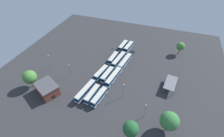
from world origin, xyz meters
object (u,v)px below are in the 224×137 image
at_px(bus_row2_slot1, 107,75).
at_px(depot_building, 47,89).
at_px(tree_northeast, 30,77).
at_px(bus_row3_slot0, 86,91).
at_px(bus_row1_slot0, 113,58).
at_px(tree_west_edge, 181,46).
at_px(tree_east_edge, 131,129).
at_px(bus_row2_slot0, 101,73).
at_px(lamp_post_mid_lot, 145,111).
at_px(lamp_post_far_corner, 50,62).
at_px(lamp_post_near_entrance, 124,90).
at_px(maintenance_shelter, 171,83).
at_px(tree_northwest, 169,121).
at_px(bus_row0_slot1, 129,47).
at_px(bus_row3_slot2, 99,97).
at_px(lamp_post_by_building, 70,70).
at_px(bus_row2_slot2, 114,77).
at_px(bus_row1_slot2, 125,62).
at_px(bus_row3_slot1, 92,94).
at_px(bus_row0_slot0, 123,46).
at_px(bus_row1_slot1, 119,60).

bearing_deg(bus_row2_slot1, depot_building, -49.07).
bearing_deg(tree_northeast, bus_row3_slot0, 99.61).
bearing_deg(bus_row1_slot0, bus_row3_slot0, -7.43).
xyz_separation_m(tree_west_edge, tree_east_edge, (64.05, -14.73, 0.37)).
height_order(bus_row2_slot0, lamp_post_mid_lot, lamp_post_mid_lot).
bearing_deg(bus_row1_slot0, tree_west_edge, 119.24).
distance_m(lamp_post_far_corner, tree_west_edge, 77.76).
height_order(lamp_post_near_entrance, tree_northeast, tree_northeast).
relative_size(bus_row3_slot0, maintenance_shelter, 1.28).
height_order(depot_building, tree_northwest, tree_northwest).
bearing_deg(lamp_post_near_entrance, maintenance_shelter, 123.75).
xyz_separation_m(bus_row2_slot0, tree_west_edge, (-35.20, 38.54, 3.82)).
bearing_deg(bus_row0_slot1, lamp_post_near_entrance, 11.99).
distance_m(bus_row2_slot0, tree_east_edge, 37.63).
relative_size(bus_row3_slot2, lamp_post_by_building, 1.49).
xyz_separation_m(bus_row2_slot0, bus_row2_slot2, (0.77, 7.35, 0.00)).
relative_size(bus_row2_slot1, tree_northwest, 1.17).
bearing_deg(tree_west_edge, bus_row1_slot2, -53.56).
bearing_deg(bus_row1_slot2, tree_west_edge, 126.44).
relative_size(bus_row2_slot0, bus_row2_slot1, 1.00).
height_order(bus_row1_slot2, bus_row3_slot1, same).
distance_m(bus_row0_slot1, bus_row2_slot2, 30.17).
xyz_separation_m(depot_building, lamp_post_near_entrance, (-10.12, 34.97, 1.75)).
height_order(lamp_post_far_corner, tree_northwest, tree_northwest).
xyz_separation_m(depot_building, tree_east_edge, (8.52, 43.15, 3.30)).
height_order(bus_row2_slot2, bus_row3_slot1, same).
bearing_deg(tree_west_edge, tree_northeast, -51.31).
height_order(bus_row2_slot2, lamp_post_far_corner, lamp_post_far_corner).
bearing_deg(lamp_post_mid_lot, lamp_post_near_entrance, -124.98).
bearing_deg(bus_row3_slot1, bus_row2_slot2, 159.39).
bearing_deg(bus_row2_slot2, depot_building, -53.78).
height_order(bus_row1_slot2, bus_row3_slot0, same).
bearing_deg(bus_row1_slot2, bus_row1_slot0, -96.72).
height_order(bus_row3_slot1, lamp_post_mid_lot, lamp_post_mid_lot).
bearing_deg(bus_row0_slot0, depot_building, -24.55).
bearing_deg(lamp_post_mid_lot, bus_row2_slot0, -123.93).
bearing_deg(tree_west_edge, lamp_post_by_building, -52.60).
xyz_separation_m(bus_row0_slot1, bus_row1_slot1, (15.13, -1.80, 0.00)).
xyz_separation_m(bus_row1_slot0, maintenance_shelter, (11.34, 34.04, 1.43)).
xyz_separation_m(bus_row2_slot0, maintenance_shelter, (-3.27, 35.79, 1.43)).
bearing_deg(tree_west_edge, lamp_post_near_entrance, -26.77).
bearing_deg(lamp_post_mid_lot, lamp_post_by_building, -106.07).
xyz_separation_m(bus_row0_slot0, lamp_post_near_entrance, (39.78, 12.18, 2.64)).
bearing_deg(lamp_post_mid_lot, tree_northwest, 74.86).
distance_m(bus_row0_slot1, bus_row1_slot0, 15.78).
distance_m(bus_row3_slot0, lamp_post_mid_lot, 29.48).
height_order(lamp_post_near_entrance, lamp_post_far_corner, lamp_post_far_corner).
bearing_deg(bus_row1_slot0, bus_row1_slot2, 83.28).
bearing_deg(bus_row1_slot1, bus_row0_slot0, -172.67).
distance_m(bus_row1_slot1, bus_row2_slot1, 14.76).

